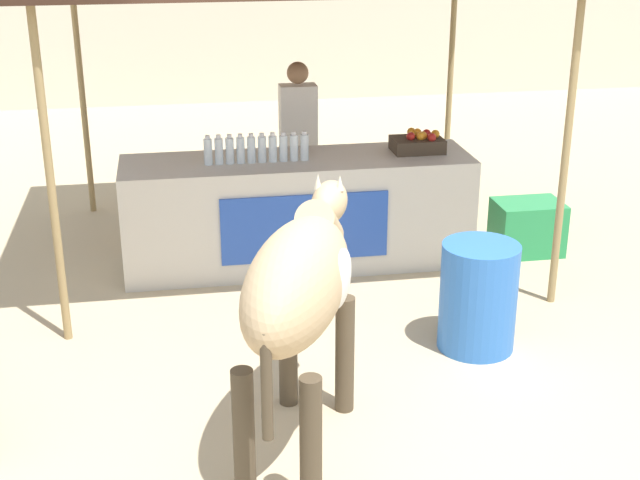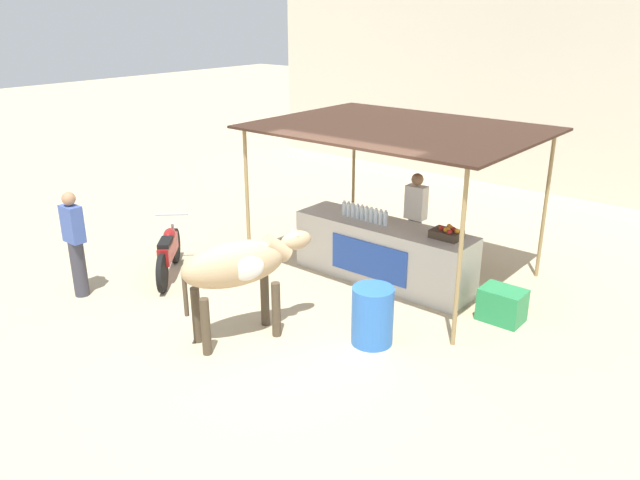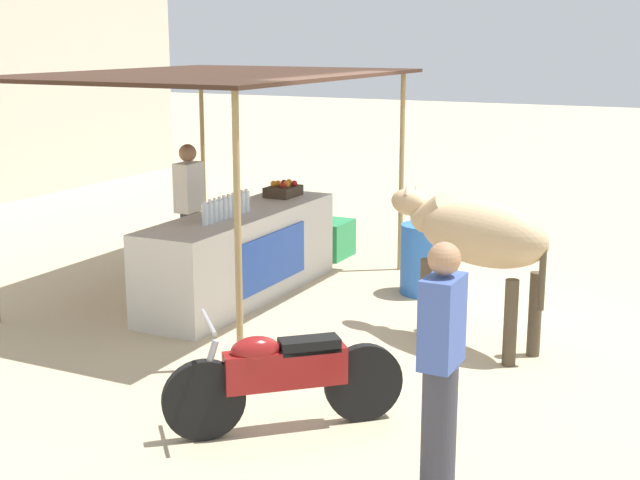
{
  "view_description": "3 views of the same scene",
  "coord_description": "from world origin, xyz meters",
  "px_view_note": "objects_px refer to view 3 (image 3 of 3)",
  "views": [
    {
      "loc": [
        -1.05,
        -5.04,
        3.07
      ],
      "look_at": [
        -0.06,
        0.69,
        0.8
      ],
      "focal_mm": 50.0,
      "sensor_mm": 36.0,
      "label": 1
    },
    {
      "loc": [
        5.11,
        -5.62,
        4.18
      ],
      "look_at": [
        -0.19,
        0.84,
        1.04
      ],
      "focal_mm": 35.0,
      "sensor_mm": 36.0,
      "label": 2
    },
    {
      "loc": [
        -8.14,
        -2.83,
        2.83
      ],
      "look_at": [
        -0.16,
        1.15,
        0.79
      ],
      "focal_mm": 50.0,
      "sensor_mm": 36.0,
      "label": 3
    }
  ],
  "objects_px": {
    "cooler_box": "(331,239)",
    "water_barrel": "(425,259)",
    "cow": "(476,237)",
    "motorcycle_parked": "(283,375)",
    "stall_counter": "(241,255)",
    "fruit_crate": "(283,190)",
    "passerby_on_street": "(441,370)",
    "vendor_behind_counter": "(190,214)"
  },
  "relations": [
    {
      "from": "fruit_crate",
      "to": "cow",
      "type": "relative_size",
      "value": 0.24
    },
    {
      "from": "stall_counter",
      "to": "vendor_behind_counter",
      "type": "bearing_deg",
      "value": 80.97
    },
    {
      "from": "cooler_box",
      "to": "cow",
      "type": "relative_size",
      "value": 0.33
    },
    {
      "from": "fruit_crate",
      "to": "vendor_behind_counter",
      "type": "height_order",
      "value": "vendor_behind_counter"
    },
    {
      "from": "cooler_box",
      "to": "motorcycle_parked",
      "type": "bearing_deg",
      "value": -158.1
    },
    {
      "from": "cooler_box",
      "to": "motorcycle_parked",
      "type": "xyz_separation_m",
      "value": [
        -4.91,
        -1.97,
        0.19
      ]
    },
    {
      "from": "cow",
      "to": "passerby_on_street",
      "type": "distance_m",
      "value": 2.94
    },
    {
      "from": "cooler_box",
      "to": "vendor_behind_counter",
      "type": "bearing_deg",
      "value": 156.67
    },
    {
      "from": "cow",
      "to": "passerby_on_street",
      "type": "xyz_separation_m",
      "value": [
        -2.87,
        -0.65,
        -0.18
      ]
    },
    {
      "from": "cow",
      "to": "motorcycle_parked",
      "type": "distance_m",
      "value": 2.6
    },
    {
      "from": "cow",
      "to": "water_barrel",
      "type": "bearing_deg",
      "value": 34.99
    },
    {
      "from": "fruit_crate",
      "to": "passerby_on_street",
      "type": "bearing_deg",
      "value": -141.32
    },
    {
      "from": "motorcycle_parked",
      "to": "cooler_box",
      "type": "bearing_deg",
      "value": 21.9
    },
    {
      "from": "fruit_crate",
      "to": "cooler_box",
      "type": "xyz_separation_m",
      "value": [
        1.02,
        -0.15,
        -0.79
      ]
    },
    {
      "from": "stall_counter",
      "to": "cow",
      "type": "bearing_deg",
      "value": -97.97
    },
    {
      "from": "vendor_behind_counter",
      "to": "cow",
      "type": "bearing_deg",
      "value": -98.2
    },
    {
      "from": "vendor_behind_counter",
      "to": "cooler_box",
      "type": "height_order",
      "value": "vendor_behind_counter"
    },
    {
      "from": "water_barrel",
      "to": "passerby_on_street",
      "type": "xyz_separation_m",
      "value": [
        -4.29,
        -1.64,
        0.45
      ]
    },
    {
      "from": "cooler_box",
      "to": "water_barrel",
      "type": "xyz_separation_m",
      "value": [
        -1.06,
        -1.67,
        0.16
      ]
    },
    {
      "from": "motorcycle_parked",
      "to": "stall_counter",
      "type": "bearing_deg",
      "value": 36.31
    },
    {
      "from": "water_barrel",
      "to": "motorcycle_parked",
      "type": "distance_m",
      "value": 3.86
    },
    {
      "from": "water_barrel",
      "to": "cow",
      "type": "relative_size",
      "value": 0.43
    },
    {
      "from": "passerby_on_street",
      "to": "cooler_box",
      "type": "bearing_deg",
      "value": 31.81
    },
    {
      "from": "fruit_crate",
      "to": "passerby_on_street",
      "type": "height_order",
      "value": "passerby_on_street"
    },
    {
      "from": "motorcycle_parked",
      "to": "passerby_on_street",
      "type": "distance_m",
      "value": 1.47
    },
    {
      "from": "stall_counter",
      "to": "water_barrel",
      "type": "distance_m",
      "value": 2.05
    },
    {
      "from": "fruit_crate",
      "to": "water_barrel",
      "type": "height_order",
      "value": "fruit_crate"
    },
    {
      "from": "fruit_crate",
      "to": "motorcycle_parked",
      "type": "distance_m",
      "value": 4.47
    },
    {
      "from": "vendor_behind_counter",
      "to": "fruit_crate",
      "type": "bearing_deg",
      "value": -36.21
    },
    {
      "from": "vendor_behind_counter",
      "to": "cooler_box",
      "type": "bearing_deg",
      "value": -23.33
    },
    {
      "from": "motorcycle_parked",
      "to": "passerby_on_street",
      "type": "height_order",
      "value": "passerby_on_street"
    },
    {
      "from": "stall_counter",
      "to": "fruit_crate",
      "type": "bearing_deg",
      "value": 2.85
    },
    {
      "from": "water_barrel",
      "to": "passerby_on_street",
      "type": "distance_m",
      "value": 4.61
    },
    {
      "from": "stall_counter",
      "to": "water_barrel",
      "type": "relative_size",
      "value": 3.79
    },
    {
      "from": "cooler_box",
      "to": "motorcycle_parked",
      "type": "distance_m",
      "value": 5.29
    },
    {
      "from": "vendor_behind_counter",
      "to": "cooler_box",
      "type": "xyz_separation_m",
      "value": [
        1.97,
        -0.85,
        -0.61
      ]
    },
    {
      "from": "stall_counter",
      "to": "fruit_crate",
      "type": "relative_size",
      "value": 6.82
    },
    {
      "from": "stall_counter",
      "to": "vendor_behind_counter",
      "type": "height_order",
      "value": "vendor_behind_counter"
    },
    {
      "from": "cooler_box",
      "to": "water_barrel",
      "type": "distance_m",
      "value": 1.99
    },
    {
      "from": "cow",
      "to": "fruit_crate",
      "type": "bearing_deg",
      "value": 62.58
    },
    {
      "from": "fruit_crate",
      "to": "cow",
      "type": "distance_m",
      "value": 3.17
    },
    {
      "from": "stall_counter",
      "to": "fruit_crate",
      "type": "distance_m",
      "value": 1.21
    }
  ]
}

